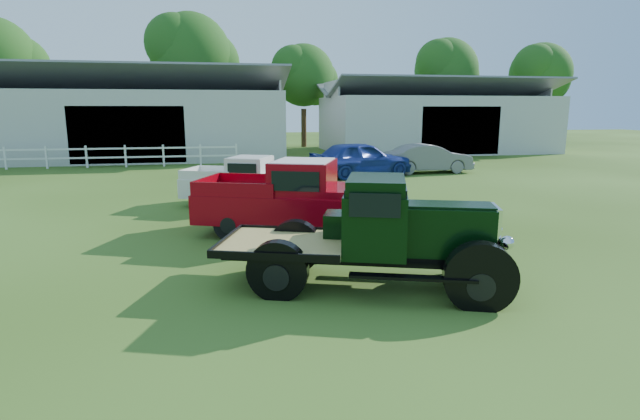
{
  "coord_description": "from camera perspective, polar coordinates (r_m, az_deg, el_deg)",
  "views": [
    {
      "loc": [
        -1.76,
        -8.86,
        3.13
      ],
      "look_at": [
        0.2,
        1.2,
        1.05
      ],
      "focal_mm": 28.0,
      "sensor_mm": 36.0,
      "label": 1
    }
  ],
  "objects": [
    {
      "name": "ground",
      "position": [
        9.55,
        0.2,
        -7.64
      ],
      "size": [
        120.0,
        120.0,
        0.0
      ],
      "primitive_type": "plane",
      "color": "#2C450F"
    },
    {
      "name": "shed_left",
      "position": [
        35.25,
        -19.89,
        10.26
      ],
      "size": [
        18.8,
        10.2,
        5.6
      ],
      "primitive_type": null,
      "color": "#9A9A9A",
      "rests_on": "ground"
    },
    {
      "name": "shed_right",
      "position": [
        39.17,
        12.93,
        10.41
      ],
      "size": [
        16.8,
        9.2,
        5.2
      ],
      "primitive_type": null,
      "color": "#9A9A9A",
      "rests_on": "ground"
    },
    {
      "name": "fence_rail",
      "position": [
        29.63,
        -23.25,
        5.65
      ],
      "size": [
        14.2,
        0.16,
        1.2
      ],
      "primitive_type": null,
      "color": "white",
      "rests_on": "ground"
    },
    {
      "name": "tree_b",
      "position": [
        42.99,
        -14.46,
        14.61
      ],
      "size": [
        6.9,
        6.9,
        11.5
      ],
      "primitive_type": null,
      "color": "#295218",
      "rests_on": "ground"
    },
    {
      "name": "tree_c",
      "position": [
        42.42,
        -1.89,
        13.31
      ],
      "size": [
        5.4,
        5.4,
        9.0
      ],
      "primitive_type": null,
      "color": "#295218",
      "rests_on": "ground"
    },
    {
      "name": "tree_d",
      "position": [
        47.23,
        14.12,
        13.4
      ],
      "size": [
        6.0,
        6.0,
        10.0
      ],
      "primitive_type": null,
      "color": "#295218",
      "rests_on": "ground"
    },
    {
      "name": "tree_e",
      "position": [
        49.42,
        23.76,
        12.4
      ],
      "size": [
        5.7,
        5.7,
        9.5
      ],
      "primitive_type": null,
      "color": "#295218",
      "rests_on": "ground"
    },
    {
      "name": "vintage_flatbed",
      "position": [
        8.83,
        5.71,
        -2.62
      ],
      "size": [
        5.37,
        3.49,
        1.98
      ],
      "primitive_type": null,
      "rotation": [
        0.0,
        0.0,
        -0.33
      ],
      "color": "black",
      "rests_on": "ground"
    },
    {
      "name": "red_pickup",
      "position": [
        12.48,
        -2.35,
        1.44
      ],
      "size": [
        5.62,
        3.8,
        1.91
      ],
      "primitive_type": null,
      "rotation": [
        0.0,
        0.0,
        -0.38
      ],
      "color": "maroon",
      "rests_on": "ground"
    },
    {
      "name": "white_pickup",
      "position": [
        16.42,
        -8.24,
        3.18
      ],
      "size": [
        4.64,
        3.23,
        1.59
      ],
      "primitive_type": null,
      "rotation": [
        0.0,
        0.0,
        -0.4
      ],
      "color": "silver",
      "rests_on": "ground"
    },
    {
      "name": "misc_car_blue",
      "position": [
        23.6,
        4.67,
        5.84
      ],
      "size": [
        5.22,
        3.12,
        1.66
      ],
      "primitive_type": "imported",
      "rotation": [
        0.0,
        0.0,
        1.82
      ],
      "color": "navy",
      "rests_on": "ground"
    },
    {
      "name": "misc_car_grey",
      "position": [
        25.51,
        12.25,
        5.77
      ],
      "size": [
        4.36,
        1.62,
        1.42
      ],
      "primitive_type": "imported",
      "rotation": [
        0.0,
        0.0,
        1.6
      ],
      "color": "slate",
      "rests_on": "ground"
    }
  ]
}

